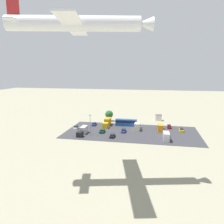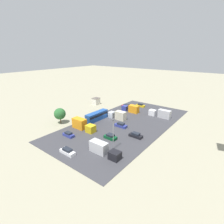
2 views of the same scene
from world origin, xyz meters
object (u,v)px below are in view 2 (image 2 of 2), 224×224
at_px(parked_truck_0, 118,115).
at_px(parked_car_6, 69,135).
at_px(bus, 97,116).
at_px(parked_truck_1, 161,114).
at_px(shed_building, 96,101).
at_px(parked_car_0, 67,152).
at_px(parked_car_1, 110,137).
at_px(parked_truck_2, 103,149).
at_px(parked_car_4, 121,125).
at_px(parked_truck_3, 82,125).
at_px(parked_car_5, 126,106).
at_px(parked_car_3, 136,135).
at_px(parked_car_2, 140,105).
at_px(parked_truck_4, 131,109).

bearing_deg(parked_truck_0, parked_car_6, 170.60).
height_order(bus, parked_truck_1, bus).
bearing_deg(shed_building, parked_car_0, 33.34).
bearing_deg(bus, parked_car_0, -65.86).
relative_size(parked_car_1, parked_truck_2, 0.44).
bearing_deg(parked_car_4, parked_truck_3, 135.74).
height_order(parked_car_5, parked_car_6, parked_car_5).
bearing_deg(shed_building, parked_truck_2, 45.05).
bearing_deg(shed_building, parked_car_3, 61.04).
bearing_deg(parked_truck_1, parked_car_2, 61.37).
xyz_separation_m(parked_car_0, parked_car_3, (-19.38, 9.51, -0.03)).
xyz_separation_m(parked_truck_0, parked_truck_2, (22.95, 11.76, -0.15)).
bearing_deg(parked_truck_0, parked_car_2, 2.95).
distance_m(parked_car_4, parked_car_5, 23.49).
xyz_separation_m(parked_car_1, parked_truck_3, (0.40, -12.07, 1.00)).
height_order(parked_car_3, parked_car_5, parked_car_5).
xyz_separation_m(parked_truck_2, parked_truck_4, (-33.57, -12.20, 0.08)).
relative_size(parked_car_1, parked_car_4, 0.89).
height_order(parked_truck_2, parked_truck_4, parked_truck_4).
distance_m(parked_car_1, parked_truck_3, 12.12).
bearing_deg(parked_truck_1, parked_truck_2, 178.49).
relative_size(shed_building, parked_car_1, 0.87).
bearing_deg(parked_truck_3, parked_car_4, 135.74).
bearing_deg(parked_car_2, shed_building, 116.37).
relative_size(parked_car_1, parked_truck_1, 0.45).
height_order(parked_truck_1, parked_truck_4, parked_truck_1).
xyz_separation_m(parked_truck_1, parked_truck_2, (35.57, -0.94, -0.11)).
bearing_deg(parked_truck_2, parked_truck_0, -152.87).
bearing_deg(parked_car_2, parked_truck_2, -163.45).
bearing_deg(parked_car_3, parked_truck_2, -8.04).
bearing_deg(parked_car_2, parked_truck_0, -177.05).
relative_size(parked_truck_3, parked_truck_4, 1.18).
height_order(bus, parked_car_1, bus).
xyz_separation_m(shed_building, parked_truck_4, (-0.56, 20.88, -0.09)).
bearing_deg(parked_car_4, shed_building, 59.38).
height_order(bus, parked_car_0, bus).
relative_size(bus, parked_car_5, 2.32).
bearing_deg(bus, parked_car_5, 89.73).
xyz_separation_m(parked_truck_3, parked_truck_4, (-26.09, 3.67, -0.15)).
xyz_separation_m(parked_car_1, parked_car_2, (-35.18, -9.00, 0.01)).
bearing_deg(parked_truck_4, parked_car_4, -160.44).
xyz_separation_m(parked_truck_0, parked_truck_3, (15.47, -4.11, 0.08)).
bearing_deg(parked_car_5, parked_car_0, -167.05).
xyz_separation_m(bus, parked_car_6, (15.92, 2.30, -1.19)).
height_order(shed_building, parked_truck_0, parked_truck_0).
bearing_deg(parked_car_2, parked_car_4, -166.07).
bearing_deg(parked_truck_0, parked_truck_2, -152.87).
bearing_deg(parked_car_3, shed_building, -118.96).
bearing_deg(parked_truck_0, parked_truck_1, -45.18).
distance_m(parked_car_3, parked_truck_2, 13.81).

